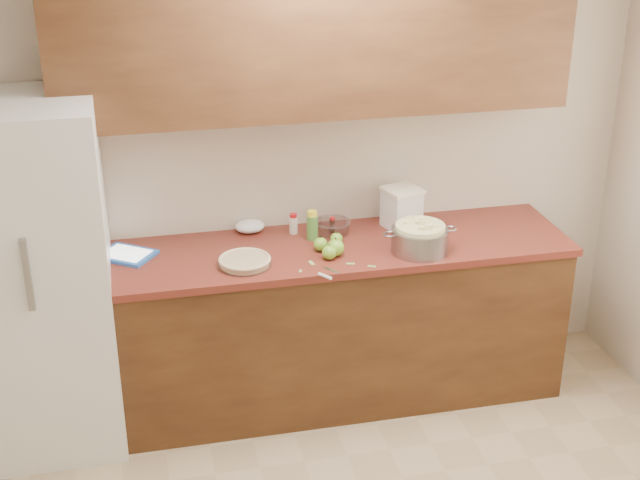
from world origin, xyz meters
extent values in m
plane|color=beige|center=(0.00, 1.80, 1.30)|extent=(3.60, 0.00, 3.60)
cube|color=#563318|center=(0.00, 1.48, 0.44)|extent=(2.60, 0.65, 0.88)
cube|color=maroon|center=(0.00, 1.48, 0.90)|extent=(2.64, 0.68, 0.04)
cube|color=brown|center=(0.00, 1.63, 1.95)|extent=(2.60, 0.34, 0.70)
cube|color=white|center=(-1.44, 1.44, 0.90)|extent=(0.70, 0.70, 1.80)
cylinder|color=silver|center=(-0.43, 1.33, 0.94)|extent=(0.27, 0.27, 0.04)
cylinder|color=beige|center=(-0.43, 1.33, 0.94)|extent=(0.24, 0.24, 0.03)
torus|color=beige|center=(-0.43, 1.33, 0.95)|extent=(0.26, 0.26, 0.02)
cylinder|color=gray|center=(0.48, 1.31, 0.98)|extent=(0.30, 0.30, 0.13)
torus|color=gray|center=(0.31, 1.31, 1.03)|extent=(0.07, 0.07, 0.01)
torus|color=gray|center=(0.64, 1.31, 1.03)|extent=(0.07, 0.07, 0.01)
cylinder|color=beige|center=(0.48, 1.31, 1.00)|extent=(0.26, 0.26, 0.14)
cube|color=silver|center=(0.48, 1.63, 1.02)|extent=(0.21, 0.21, 0.21)
cube|color=beige|center=(0.48, 1.63, 1.14)|extent=(0.23, 0.23, 0.02)
cube|color=blue|center=(-1.01, 1.57, 0.93)|extent=(0.34, 0.32, 0.02)
cube|color=white|center=(-1.01, 1.57, 0.94)|extent=(0.27, 0.26, 0.00)
cube|color=gray|center=(-0.02, 1.18, 0.92)|extent=(0.07, 0.08, 0.00)
cylinder|color=white|center=(-0.07, 1.11, 0.93)|extent=(0.06, 0.07, 0.02)
cylinder|color=#4C8C38|center=(-0.03, 1.58, 0.99)|extent=(0.06, 0.06, 0.14)
cylinder|color=yellow|center=(-0.03, 1.58, 1.07)|extent=(0.05, 0.05, 0.03)
cylinder|color=beige|center=(-0.12, 1.68, 0.97)|extent=(0.05, 0.05, 0.09)
cylinder|color=red|center=(-0.12, 1.68, 1.02)|extent=(0.04, 0.04, 0.02)
cylinder|color=black|center=(0.09, 1.65, 0.96)|extent=(0.03, 0.03, 0.07)
cylinder|color=red|center=(0.09, 1.65, 1.00)|extent=(0.03, 0.03, 0.01)
cylinder|color=silver|center=(0.09, 1.64, 0.95)|extent=(0.19, 0.19, 0.07)
torus|color=silver|center=(0.09, 1.64, 0.99)|extent=(0.20, 0.20, 0.01)
ellipsoid|color=white|center=(-0.34, 1.75, 0.95)|extent=(0.18, 0.16, 0.07)
sphere|color=#73AE2B|center=(-0.02, 1.42, 0.96)|extent=(0.07, 0.07, 0.07)
cylinder|color=#3F2D19|center=(-0.02, 1.42, 1.00)|extent=(0.01, 0.01, 0.01)
sphere|color=#73AE2B|center=(0.08, 1.47, 0.95)|extent=(0.07, 0.07, 0.07)
cylinder|color=#3F2D19|center=(0.08, 1.47, 0.99)|extent=(0.01, 0.01, 0.01)
sphere|color=#73AE2B|center=(0.00, 1.31, 0.96)|extent=(0.07, 0.07, 0.07)
cylinder|color=#3F2D19|center=(0.00, 1.31, 1.00)|extent=(0.01, 0.01, 0.01)
sphere|color=#73AE2B|center=(0.04, 1.35, 0.97)|extent=(0.09, 0.09, 0.09)
cylinder|color=#3F2D19|center=(0.04, 1.35, 1.02)|extent=(0.01, 0.01, 0.01)
cube|color=#8CB658|center=(0.09, 1.23, 0.92)|extent=(0.05, 0.03, 0.00)
cube|color=#8CB658|center=(0.19, 1.18, 0.92)|extent=(0.04, 0.03, 0.00)
cube|color=#8CB658|center=(-0.10, 1.28, 0.92)|extent=(0.03, 0.05, 0.00)
cube|color=#8CB658|center=(-0.17, 1.21, 0.92)|extent=(0.02, 0.03, 0.00)
camera|label=1|loc=(-0.94, -2.68, 2.86)|focal=50.00mm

